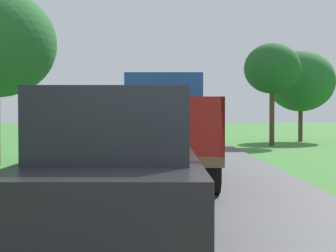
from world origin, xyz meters
TOP-DOWN VIEW (x-y plane):
  - banana_truck_near at (-0.37, 9.34)m, footprint 2.38×5.82m
  - banana_truck_far at (-0.64, 20.22)m, footprint 2.38×5.81m
  - roadside_tree_near_left at (8.43, 27.47)m, footprint 4.39×4.39m
  - roadside_tree_mid_right at (5.65, 23.41)m, footprint 3.17×3.17m
  - following_car at (-0.79, 2.26)m, footprint 1.74×4.10m

SIDE VIEW (x-z plane):
  - following_car at x=-0.79m, z-range 0.11..2.03m
  - banana_truck_far at x=-0.64m, z-range 0.06..2.86m
  - banana_truck_near at x=-0.37m, z-range 0.07..2.87m
  - roadside_tree_near_left at x=8.43m, z-range 0.98..6.92m
  - roadside_tree_mid_right at x=5.65m, z-range 1.46..7.26m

